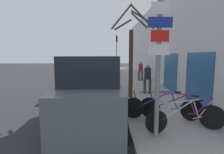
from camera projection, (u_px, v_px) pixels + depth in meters
ground_plane at (102, 90)px, 11.43m from camera, size 80.00×80.00×0.00m
sidewalk_curb at (135, 82)px, 14.26m from camera, size 3.20×32.00×0.15m
building_facade at (158, 43)px, 13.85m from camera, size 0.23×32.00×6.50m
signpost at (158, 63)px, 4.30m from camera, size 0.59×0.14×3.50m
bicycle_0 at (185, 117)px, 4.90m from camera, size 2.34×0.61×0.88m
bicycle_1 at (178, 110)px, 5.41m from camera, size 2.18×1.36×0.97m
bicycle_2 at (162, 107)px, 5.74m from camera, size 2.57×0.54×0.97m
parked_car_0 at (92, 95)px, 5.54m from camera, size 2.04×4.22×2.23m
parked_car_1 at (100, 76)px, 11.10m from camera, size 2.23×4.44×2.16m
parked_car_2 at (103, 69)px, 16.51m from camera, size 1.99×4.55×2.19m
parked_car_3 at (103, 66)px, 21.64m from camera, size 2.13×4.42×2.19m
pedestrian_near at (148, 76)px, 9.60m from camera, size 0.43×0.37×1.66m
pedestrian_far at (141, 70)px, 14.67m from camera, size 0.42×0.35×1.59m
street_tree at (132, 53)px, 8.57m from camera, size 2.21×0.83×4.57m
traffic_light at (117, 49)px, 20.70m from camera, size 0.20×0.30×4.50m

